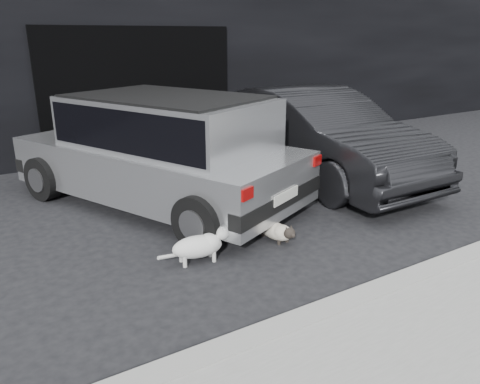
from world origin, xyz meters
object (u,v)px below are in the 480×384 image
second_car (314,134)px  cat_siamese (278,231)px  cat_white (201,245)px  silver_hatchback (163,145)px

second_car → cat_siamese: second_car is taller
second_car → cat_white: second_car is taller
cat_white → cat_siamese: bearing=98.9°
second_car → cat_white: bearing=-148.9°
cat_siamese → cat_white: size_ratio=0.90×
second_car → cat_siamese: 2.92m
silver_hatchback → second_car: (2.77, -0.15, -0.11)m
second_car → cat_siamese: size_ratio=6.09×
cat_siamese → cat_white: cat_white is taller
silver_hatchback → cat_siamese: size_ratio=6.21×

